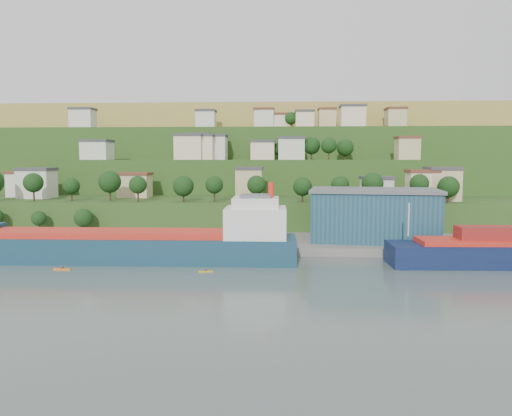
{
  "coord_description": "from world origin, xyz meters",
  "views": [
    {
      "loc": [
        19.31,
        -96.97,
        21.84
      ],
      "look_at": [
        13.39,
        15.0,
        11.08
      ],
      "focal_mm": 35.0,
      "sensor_mm": 36.0,
      "label": 1
    }
  ],
  "objects": [
    {
      "name": "ground",
      "position": [
        0.0,
        0.0,
        0.0
      ],
      "size": [
        500.0,
        500.0,
        0.0
      ],
      "primitive_type": "plane",
      "color": "#475650",
      "rests_on": "ground"
    },
    {
      "name": "quay",
      "position": [
        20.0,
        28.0,
        0.0
      ],
      "size": [
        220.0,
        26.0,
        4.0
      ],
      "primitive_type": "cube",
      "color": "slate",
      "rests_on": "ground"
    },
    {
      "name": "hillside",
      "position": [
        0.03,
        168.69,
        0.09
      ],
      "size": [
        360.0,
        211.31,
        96.0
      ],
      "color": "#284719",
      "rests_on": "ground"
    },
    {
      "name": "cargo_ship_near",
      "position": [
        -12.86,
        8.57,
        3.09
      ],
      "size": [
        75.34,
        12.67,
        19.34
      ],
      "rotation": [
        0.0,
        0.0,
        0.01
      ],
      "color": "#133D48",
      "rests_on": "ground"
    },
    {
      "name": "warehouse",
      "position": [
        42.1,
        27.64,
        8.43
      ],
      "size": [
        33.21,
        22.88,
        12.8
      ],
      "rotation": [
        0.0,
        0.0,
        -0.13
      ],
      "color": "#1B4153",
      "rests_on": "quay"
    },
    {
      "name": "dinghy",
      "position": [
        -45.98,
        20.88,
        1.61
      ],
      "size": [
        4.38,
        3.11,
        0.82
      ],
      "primitive_type": "cube",
      "rotation": [
        0.0,
        0.0,
        0.43
      ],
      "color": "silver",
      "rests_on": "pebble_beach"
    },
    {
      "name": "kayak_orange",
      "position": [
        -24.63,
        -1.08,
        0.26
      ],
      "size": [
        3.55,
        0.78,
        0.88
      ],
      "rotation": [
        0.0,
        0.0,
        -0.05
      ],
      "color": "orange",
      "rests_on": "ground"
    },
    {
      "name": "kayak_yellow",
      "position": [
        4.34,
        -1.53,
        0.21
      ],
      "size": [
        2.86,
        0.94,
        0.7
      ],
      "rotation": [
        0.0,
        0.0,
        0.16
      ],
      "color": "gold",
      "rests_on": "ground"
    }
  ]
}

